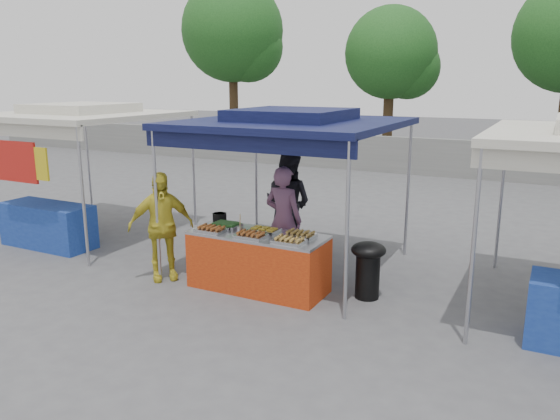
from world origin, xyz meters
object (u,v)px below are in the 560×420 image
at_px(wok_burner, 368,265).
at_px(vendor_woman, 283,220).
at_px(helper_man, 288,204).
at_px(customer_person, 161,226).
at_px(cooking_pot, 220,217).
at_px(vendor_table, 258,261).

xyz_separation_m(wok_burner, vendor_woman, (-1.54, 0.42, 0.37)).
relative_size(wok_burner, helper_man, 0.45).
bearing_deg(vendor_woman, wok_burner, 167.07).
height_order(vendor_woman, customer_person, vendor_woman).
relative_size(wok_burner, customer_person, 0.49).
xyz_separation_m(cooking_pot, wok_burner, (2.41, 0.07, -0.43)).
bearing_deg(wok_burner, vendor_woman, -174.97).
xyz_separation_m(cooking_pot, helper_man, (0.50, 1.39, -0.01)).
relative_size(vendor_woman, helper_man, 0.95).
distance_m(vendor_table, wok_burner, 1.59).
relative_size(vendor_table, helper_man, 1.11).
height_order(vendor_table, helper_man, helper_man).
bearing_deg(helper_man, cooking_pot, 73.82).
bearing_deg(cooking_pot, helper_man, 70.10).
bearing_deg(vendor_table, wok_burner, 15.27).
xyz_separation_m(helper_man, customer_person, (-1.15, -2.03, -0.06)).
xyz_separation_m(cooking_pot, customer_person, (-0.65, -0.64, -0.07)).
xyz_separation_m(vendor_table, wok_burner, (1.53, 0.42, 0.06)).
distance_m(cooking_pot, wok_burner, 2.45).
bearing_deg(customer_person, cooking_pot, -2.37).
relative_size(vendor_woman, customer_person, 1.02).
xyz_separation_m(vendor_table, cooking_pot, (-0.88, 0.34, 0.49)).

